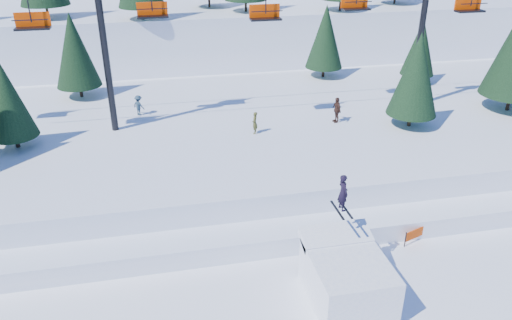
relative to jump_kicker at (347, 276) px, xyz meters
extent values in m
cube|color=white|center=(-1.54, 16.47, 0.01)|extent=(70.00, 22.00, 2.50)
cube|color=white|center=(-1.54, 6.47, -0.69)|extent=(70.00, 6.00, 1.10)
cube|color=white|center=(-1.54, 66.47, 1.76)|extent=(110.00, 60.00, 6.00)
cylinder|color=black|center=(-8.16, 37.69, 5.40)|extent=(0.26, 0.26, 1.28)
cylinder|color=black|center=(3.14, 40.11, 5.39)|extent=(0.26, 0.26, 1.26)
cylinder|color=black|center=(13.69, 38.53, 5.40)|extent=(0.26, 0.26, 1.28)
cylinder|color=black|center=(-17.95, 40.52, 5.43)|extent=(0.26, 0.26, 1.33)
cylinder|color=black|center=(-0.50, 43.92, 5.34)|extent=(0.26, 0.26, 1.15)
cube|color=white|center=(0.00, -0.13, -0.12)|extent=(3.30, 4.07, 2.23)
cube|color=white|center=(0.00, 1.62, 1.04)|extent=(3.30, 1.43, 0.79)
imported|color=black|center=(0.10, 1.47, 3.47)|extent=(0.50, 0.69, 1.74)
cube|color=black|center=(-0.10, 1.47, 2.59)|extent=(0.11, 1.65, 0.03)
cube|color=black|center=(0.30, 1.47, 2.59)|extent=(0.11, 1.65, 0.03)
cylinder|color=black|center=(-10.54, 16.47, 6.26)|extent=(0.44, 0.44, 10.00)
cylinder|color=black|center=(11.46, 16.47, 6.26)|extent=(0.44, 0.44, 10.00)
cylinder|color=black|center=(-14.34, 15.27, 9.96)|extent=(0.08, 0.08, 2.20)
cube|color=black|center=(-14.34, 15.27, 8.51)|extent=(2.00, 0.75, 0.12)
cube|color=#E83E00|center=(-14.34, 15.65, 8.96)|extent=(2.00, 0.10, 0.85)
cylinder|color=black|center=(-14.34, 14.92, 9.06)|extent=(2.00, 0.06, 0.06)
cube|color=black|center=(-7.34, 17.67, 8.51)|extent=(2.00, 0.75, 0.12)
cube|color=#E83E00|center=(-7.34, 18.05, 8.96)|extent=(2.00, 0.10, 0.85)
cylinder|color=black|center=(-7.34, 17.32, 9.06)|extent=(2.00, 0.06, 0.06)
cube|color=black|center=(-0.29, 15.27, 8.51)|extent=(2.00, 0.75, 0.12)
cube|color=#E83E00|center=(-0.29, 15.65, 8.96)|extent=(2.00, 0.10, 0.85)
cylinder|color=black|center=(-0.29, 14.92, 9.06)|extent=(2.00, 0.06, 0.06)
cube|color=black|center=(6.82, 17.67, 8.51)|extent=(2.00, 0.75, 0.12)
cube|color=#E83E00|center=(6.82, 18.05, 8.96)|extent=(2.00, 0.10, 0.85)
cylinder|color=black|center=(6.82, 17.32, 9.06)|extent=(2.00, 0.06, 0.06)
cube|color=black|center=(14.24, 15.27, 8.51)|extent=(2.00, 0.75, 0.12)
cube|color=#E83E00|center=(14.24, 15.65, 8.96)|extent=(2.00, 0.10, 0.85)
cylinder|color=black|center=(14.24, 14.92, 9.06)|extent=(2.00, 0.06, 0.06)
cylinder|color=black|center=(18.28, 14.33, 1.89)|extent=(0.26, 0.26, 1.25)
cylinder|color=black|center=(14.83, 22.09, 1.65)|extent=(0.26, 0.26, 0.77)
cone|color=#18351A|center=(14.83, 22.09, 4.40)|extent=(2.87, 2.87, 4.74)
cylinder|color=black|center=(-13.51, 24.17, 1.73)|extent=(0.26, 0.26, 0.94)
cone|color=#18351A|center=(-13.51, 24.17, 5.08)|extent=(3.49, 3.49, 5.77)
cylinder|color=black|center=(7.46, 25.47, 1.71)|extent=(0.26, 0.26, 0.89)
cone|color=#18351A|center=(7.46, 25.47, 4.90)|extent=(3.32, 3.32, 5.49)
cylinder|color=black|center=(-16.47, 14.79, 1.65)|extent=(0.26, 0.26, 0.78)
cone|color=#18351A|center=(-16.47, 14.79, 4.44)|extent=(2.90, 2.90, 4.80)
cylinder|color=black|center=(9.51, 12.96, 1.72)|extent=(0.26, 0.26, 0.91)
cone|color=#18351A|center=(9.51, 12.96, 4.97)|extent=(3.38, 3.38, 5.59)
imported|color=#263E51|center=(-8.91, 18.98, 2.01)|extent=(1.09, 1.07, 1.50)
imported|color=#3A231B|center=(4.76, 14.71, 2.17)|extent=(0.58, 1.12, 1.82)
imported|color=#4C4C20|center=(-1.31, 13.87, 2.02)|extent=(0.49, 0.62, 1.51)
cylinder|color=black|center=(4.51, 3.05, -0.79)|extent=(0.06, 0.06, 0.90)
cylinder|color=black|center=(7.14, 4.00, -0.79)|extent=(0.06, 0.06, 0.90)
cube|color=#E83E00|center=(5.83, 3.53, -0.69)|extent=(2.65, 0.99, 0.55)
cylinder|color=black|center=(8.31, 4.79, -0.79)|extent=(0.06, 0.06, 0.90)
cylinder|color=black|center=(11.10, 4.56, -0.79)|extent=(0.06, 0.06, 0.90)
cube|color=#E83E00|center=(9.71, 4.67, -0.69)|extent=(2.79, 0.27, 0.55)
camera|label=1|loc=(-7.62, -16.47, 14.49)|focal=35.00mm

